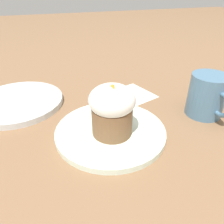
# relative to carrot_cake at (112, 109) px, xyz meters

# --- Properties ---
(ground_plane) EXTENTS (4.00, 4.00, 0.00)m
(ground_plane) POSITION_rel_carrot_cake_xyz_m (-0.01, 0.00, -0.07)
(ground_plane) COLOR #846042
(dessert_plate) EXTENTS (0.24, 0.24, 0.01)m
(dessert_plate) POSITION_rel_carrot_cake_xyz_m (-0.01, 0.00, -0.06)
(dessert_plate) COLOR silver
(dessert_plate) RESTS_ON ground_plane
(carrot_cake) EXTENTS (0.10, 0.10, 0.11)m
(carrot_cake) POSITION_rel_carrot_cake_xyz_m (0.00, 0.00, 0.00)
(carrot_cake) COLOR brown
(carrot_cake) RESTS_ON dessert_plate
(spoon) EXTENTS (0.14, 0.08, 0.01)m
(spoon) POSITION_rel_carrot_cake_xyz_m (-0.02, 0.01, -0.06)
(spoon) COLOR silver
(spoon) RESTS_ON dessert_plate
(coffee_cup) EXTENTS (0.13, 0.09, 0.11)m
(coffee_cup) POSITION_rel_carrot_cake_xyz_m (-0.02, 0.25, -0.02)
(coffee_cup) COLOR teal
(coffee_cup) RESTS_ON ground_plane
(side_plate) EXTENTS (0.24, 0.24, 0.02)m
(side_plate) POSITION_rel_carrot_cake_xyz_m (-0.22, -0.20, -0.06)
(side_plate) COLOR silver
(side_plate) RESTS_ON ground_plane
(paper_napkin) EXTENTS (0.14, 0.13, 0.00)m
(paper_napkin) POSITION_rel_carrot_cake_xyz_m (-0.18, 0.12, -0.07)
(paper_napkin) COLOR white
(paper_napkin) RESTS_ON ground_plane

